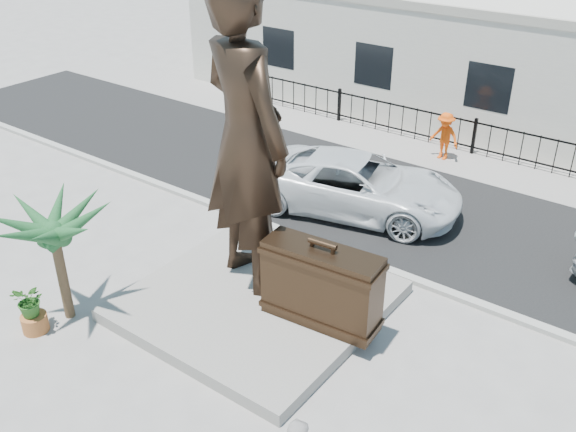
% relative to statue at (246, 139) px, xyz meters
% --- Properties ---
extents(ground, '(100.00, 100.00, 0.00)m').
position_rel_statue_xyz_m(ground, '(1.14, -2.04, -3.78)').
color(ground, '#9E9991').
rests_on(ground, ground).
extents(street, '(40.00, 7.00, 0.01)m').
position_rel_statue_xyz_m(street, '(1.14, 5.96, -3.78)').
color(street, black).
rests_on(street, ground).
extents(curb, '(40.00, 0.25, 0.12)m').
position_rel_statue_xyz_m(curb, '(1.14, 2.46, -3.72)').
color(curb, '#A5A399').
rests_on(curb, ground).
extents(far_sidewalk, '(40.00, 2.50, 0.02)m').
position_rel_statue_xyz_m(far_sidewalk, '(1.14, 9.96, -3.77)').
color(far_sidewalk, '#9E9991').
rests_on(far_sidewalk, ground).
extents(plinth, '(5.20, 5.20, 0.30)m').
position_rel_statue_xyz_m(plinth, '(0.64, -0.54, -3.63)').
color(plinth, gray).
rests_on(plinth, ground).
extents(fence, '(22.00, 0.10, 1.20)m').
position_rel_statue_xyz_m(fence, '(1.14, 10.76, -3.18)').
color(fence, black).
rests_on(fence, ground).
extents(building, '(28.00, 7.00, 4.40)m').
position_rel_statue_xyz_m(building, '(1.14, 14.96, -1.58)').
color(building, silver).
rests_on(building, ground).
extents(statue, '(2.93, 2.37, 6.96)m').
position_rel_statue_xyz_m(statue, '(0.00, 0.00, 0.00)').
color(statue, black).
rests_on(statue, plinth).
extents(suitcase, '(2.57, 1.02, 1.77)m').
position_rel_statue_xyz_m(suitcase, '(2.29, -0.42, -2.60)').
color(suitcase, '#302014').
rests_on(suitcase, plinth).
extents(car_white, '(6.46, 4.10, 1.66)m').
position_rel_statue_xyz_m(car_white, '(0.04, 4.77, -2.94)').
color(car_white, white).
rests_on(car_white, street).
extents(worker, '(1.13, 0.74, 1.64)m').
position_rel_statue_xyz_m(worker, '(0.49, 9.73, -2.94)').
color(worker, '#FF540D').
rests_on(worker, far_sidewalk).
extents(palm_tree, '(1.80, 1.80, 3.20)m').
position_rel_statue_xyz_m(palm_tree, '(-2.51, -3.32, -3.78)').
color(palm_tree, '#1B4B24').
rests_on(palm_tree, ground).
extents(planter, '(0.56, 0.56, 0.40)m').
position_rel_statue_xyz_m(planter, '(-2.68, -4.08, -3.58)').
color(planter, '#B1622E').
rests_on(planter, ground).
extents(shrub, '(0.72, 0.63, 0.77)m').
position_rel_statue_xyz_m(shrub, '(-2.68, -4.08, -2.99)').
color(shrub, '#295E1E').
rests_on(shrub, planter).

